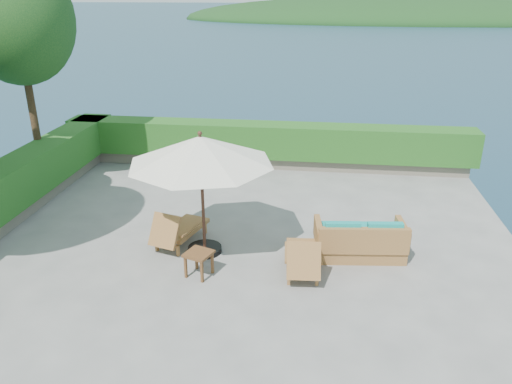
# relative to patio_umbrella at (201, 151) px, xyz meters

# --- Properties ---
(ground) EXTENTS (12.00, 12.00, 0.00)m
(ground) POSITION_rel_patio_umbrella_xyz_m (0.69, -0.03, -2.21)
(ground) COLOR gray
(ground) RESTS_ON ground
(foundation) EXTENTS (12.00, 12.00, 3.00)m
(foundation) POSITION_rel_patio_umbrella_xyz_m (0.69, -0.03, -3.77)
(foundation) COLOR #544D42
(foundation) RESTS_ON ocean
(ocean) EXTENTS (600.00, 600.00, 0.00)m
(ocean) POSITION_rel_patio_umbrella_xyz_m (0.69, -0.03, -5.22)
(ocean) COLOR #173248
(ocean) RESTS_ON ground
(offshore_island) EXTENTS (126.00, 57.60, 12.60)m
(offshore_island) POSITION_rel_patio_umbrella_xyz_m (25.69, 139.97, -5.22)
(offshore_island) COLOR #173213
(offshore_island) RESTS_ON ocean
(planter_wall_far) EXTENTS (12.00, 0.60, 0.36)m
(planter_wall_far) POSITION_rel_patio_umbrella_xyz_m (0.69, 5.57, -2.04)
(planter_wall_far) COLOR slate
(planter_wall_far) RESTS_ON ground
(hedge_far) EXTENTS (12.40, 0.90, 1.00)m
(hedge_far) POSITION_rel_patio_umbrella_xyz_m (0.69, 5.57, -1.37)
(hedge_far) COLOR #234A15
(hedge_far) RESTS_ON planter_wall_far
(tree_far) EXTENTS (2.80, 2.80, 6.03)m
(tree_far) POSITION_rel_patio_umbrella_xyz_m (-5.31, 3.17, 2.19)
(tree_far) COLOR #49341C
(tree_far) RESTS_ON ground
(patio_umbrella) EXTENTS (3.26, 3.26, 2.62)m
(patio_umbrella) POSITION_rel_patio_umbrella_xyz_m (0.00, 0.00, 0.00)
(patio_umbrella) COLOR black
(patio_umbrella) RESTS_ON ground
(lounge_left) EXTENTS (1.04, 1.63, 0.87)m
(lounge_left) POSITION_rel_patio_umbrella_xyz_m (-0.64, 0.24, -1.85)
(lounge_left) COLOR olive
(lounge_left) RESTS_ON ground
(lounge_right) EXTENTS (0.75, 1.55, 0.87)m
(lounge_right) POSITION_rel_patio_umbrella_xyz_m (2.07, -0.59, -1.85)
(lounge_right) COLOR olive
(lounge_right) RESTS_ON ground
(side_table) EXTENTS (0.60, 0.60, 0.50)m
(side_table) POSITION_rel_patio_umbrella_xyz_m (0.10, -0.93, -1.80)
(side_table) COLOR brown
(side_table) RESTS_ON ground
(wicker_loveseat) EXTENTS (1.91, 1.12, 0.89)m
(wicker_loveseat) POSITION_rel_patio_umbrella_xyz_m (3.21, 0.22, -1.87)
(wicker_loveseat) COLOR olive
(wicker_loveseat) RESTS_ON ground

